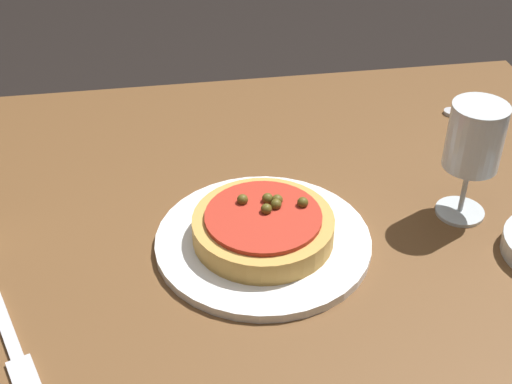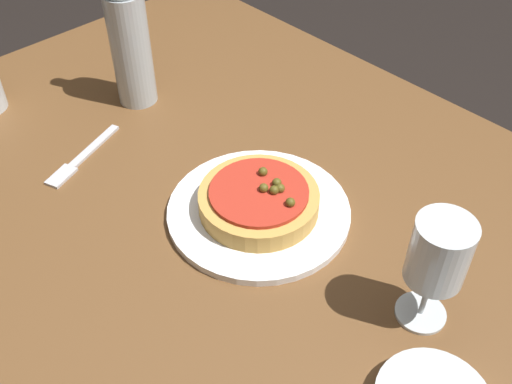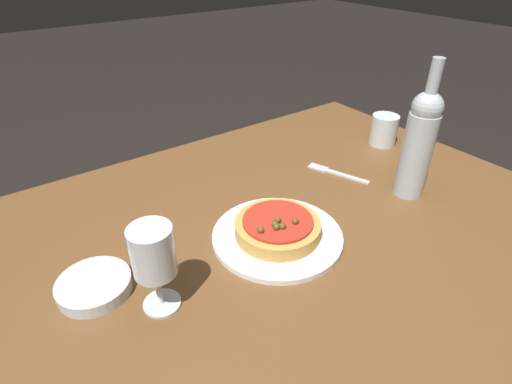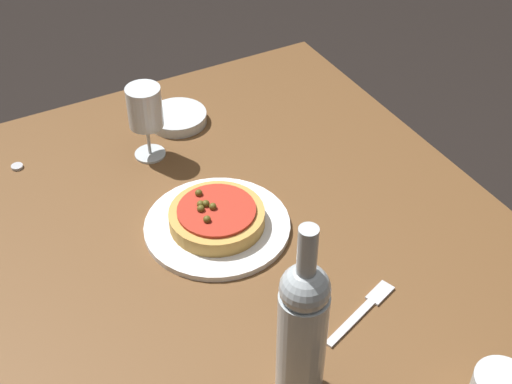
{
  "view_description": "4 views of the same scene",
  "coord_description": "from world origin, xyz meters",
  "px_view_note": "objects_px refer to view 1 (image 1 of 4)",
  "views": [
    {
      "loc": [
        -0.04,
        -0.65,
        1.3
      ],
      "look_at": [
        0.06,
        0.0,
        0.82
      ],
      "focal_mm": 50.0,
      "sensor_mm": 36.0,
      "label": 1
    },
    {
      "loc": [
        0.53,
        -0.41,
        1.35
      ],
      "look_at": [
        0.06,
        0.04,
        0.74
      ],
      "focal_mm": 42.0,
      "sensor_mm": 36.0,
      "label": 2
    },
    {
      "loc": [
        0.49,
        0.53,
        1.25
      ],
      "look_at": [
        0.09,
        -0.03,
        0.81
      ],
      "focal_mm": 28.0,
      "sensor_mm": 36.0,
      "label": 3
    },
    {
      "loc": [
        -0.81,
        0.43,
        1.62
      ],
      "look_at": [
        0.02,
        -0.02,
        0.83
      ],
      "focal_mm": 50.0,
      "sensor_mm": 36.0,
      "label": 4
    }
  ],
  "objects_px": {
    "dining_table": "(208,317)",
    "pizza": "(263,226)",
    "wine_glass": "(475,141)",
    "fork": "(13,346)",
    "dinner_plate": "(263,241)",
    "bottle_cap": "(451,112)"
  },
  "relations": [
    {
      "from": "fork",
      "to": "bottle_cap",
      "type": "xyz_separation_m",
      "value": [
        0.65,
        0.41,
        0.0
      ]
    },
    {
      "from": "pizza",
      "to": "wine_glass",
      "type": "bearing_deg",
      "value": 5.13
    },
    {
      "from": "dinner_plate",
      "to": "pizza",
      "type": "bearing_deg",
      "value": 51.79
    },
    {
      "from": "wine_glass",
      "to": "bottle_cap",
      "type": "height_order",
      "value": "wine_glass"
    },
    {
      "from": "fork",
      "to": "bottle_cap",
      "type": "height_order",
      "value": "bottle_cap"
    },
    {
      "from": "wine_glass",
      "to": "bottle_cap",
      "type": "relative_size",
      "value": 6.81
    },
    {
      "from": "wine_glass",
      "to": "fork",
      "type": "bearing_deg",
      "value": -165.09
    },
    {
      "from": "dining_table",
      "to": "fork",
      "type": "xyz_separation_m",
      "value": [
        -0.22,
        -0.1,
        0.09
      ]
    },
    {
      "from": "dining_table",
      "to": "fork",
      "type": "relative_size",
      "value": 7.33
    },
    {
      "from": "wine_glass",
      "to": "bottle_cap",
      "type": "bearing_deg",
      "value": 70.88
    },
    {
      "from": "dining_table",
      "to": "dinner_plate",
      "type": "bearing_deg",
      "value": 21.48
    },
    {
      "from": "fork",
      "to": "dining_table",
      "type": "bearing_deg",
      "value": 93.69
    },
    {
      "from": "pizza",
      "to": "fork",
      "type": "xyz_separation_m",
      "value": [
        -0.29,
        -0.13,
        -0.03
      ]
    },
    {
      "from": "dining_table",
      "to": "dinner_plate",
      "type": "height_order",
      "value": "dinner_plate"
    },
    {
      "from": "dining_table",
      "to": "bottle_cap",
      "type": "distance_m",
      "value": 0.54
    },
    {
      "from": "dining_table",
      "to": "pizza",
      "type": "xyz_separation_m",
      "value": [
        0.08,
        0.03,
        0.12
      ]
    },
    {
      "from": "pizza",
      "to": "bottle_cap",
      "type": "relative_size",
      "value": 7.37
    },
    {
      "from": "dinner_plate",
      "to": "wine_glass",
      "type": "bearing_deg",
      "value": 5.18
    },
    {
      "from": "dining_table",
      "to": "wine_glass",
      "type": "height_order",
      "value": "wine_glass"
    },
    {
      "from": "dining_table",
      "to": "fork",
      "type": "distance_m",
      "value": 0.25
    },
    {
      "from": "dinner_plate",
      "to": "wine_glass",
      "type": "height_order",
      "value": "wine_glass"
    },
    {
      "from": "pizza",
      "to": "fork",
      "type": "bearing_deg",
      "value": -156.76
    }
  ]
}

